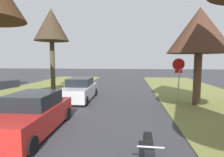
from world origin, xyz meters
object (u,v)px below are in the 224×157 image
street_tree_left_mid_b (51,26)px  parked_motorcycle (148,153)px  parked_sedan_red (32,115)px  street_tree_right_mid_b (199,31)px  stop_sign_far (178,71)px  parked_sedan_silver (80,90)px

street_tree_left_mid_b → parked_motorcycle: (7.32, -10.75, -5.31)m
parked_sedan_red → street_tree_right_mid_b: bearing=32.9°
stop_sign_far → street_tree_right_mid_b: street_tree_right_mid_b is taller
stop_sign_far → street_tree_left_mid_b: bearing=163.9°
street_tree_left_mid_b → parked_sedan_red: bearing=-71.1°
street_tree_right_mid_b → parked_sedan_red: (-7.99, -5.17, -3.91)m
street_tree_right_mid_b → parked_sedan_silver: 8.80m
parked_sedan_red → street_tree_left_mid_b: bearing=108.9°
stop_sign_far → parked_motorcycle: size_ratio=1.44×
parked_sedan_red → parked_motorcycle: bearing=-25.4°
stop_sign_far → parked_motorcycle: stop_sign_far is taller
parked_sedan_red → parked_sedan_silver: bearing=88.5°
street_tree_right_mid_b → parked_sedan_red: 10.29m
stop_sign_far → parked_sedan_silver: (-6.83, 0.31, -1.46)m
parked_sedan_red → parked_sedan_silver: (0.16, 6.10, 0.00)m
street_tree_left_mid_b → parked_motorcycle: street_tree_left_mid_b is taller
parked_motorcycle → parked_sedan_silver: bearing=117.2°
stop_sign_far → street_tree_left_mid_b: (-9.96, 2.88, 3.61)m
stop_sign_far → parked_motorcycle: bearing=-108.6°
stop_sign_far → parked_sedan_silver: stop_sign_far is taller
stop_sign_far → street_tree_right_mid_b: size_ratio=0.49×
parked_sedan_silver → parked_motorcycle: parked_sedan_silver is taller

